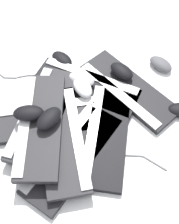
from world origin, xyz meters
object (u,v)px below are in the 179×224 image
(keyboard_5, at_px, (62,139))
(mouse_0, at_px, (49,119))
(keyboard_1, at_px, (128,89))
(mouse_6, at_px, (82,79))
(keyboard_2, at_px, (86,87))
(mouse_3, at_px, (29,113))
(mouse_1, at_px, (161,64))
(mouse_2, at_px, (62,59))
(keyboard_0, at_px, (106,134))
(keyboard_6, at_px, (43,114))
(keyboard_7, at_px, (40,124))
(keyboard_4, at_px, (72,155))
(keyboard_3, at_px, (42,120))
(mouse_4, at_px, (82,87))
(mouse_7, at_px, (122,71))

(keyboard_5, distance_m, mouse_0, 0.09)
(keyboard_1, distance_m, mouse_6, 0.20)
(keyboard_2, xyz_separation_m, mouse_3, (-0.01, -0.28, 0.10))
(mouse_1, bearing_deg, mouse_2, 42.52)
(keyboard_0, xyz_separation_m, keyboard_1, (-0.08, 0.22, 0.00))
(keyboard_2, xyz_separation_m, keyboard_5, (0.12, -0.25, 0.03))
(keyboard_6, xyz_separation_m, keyboard_7, (0.04, -0.05, 0.03))
(keyboard_1, relative_size, mouse_6, 4.09)
(mouse_0, bearing_deg, keyboard_4, -103.19)
(keyboard_3, bearing_deg, mouse_0, -9.57)
(keyboard_4, relative_size, keyboard_5, 1.03)
(mouse_6, bearing_deg, keyboard_1, 16.20)
(keyboard_4, distance_m, mouse_3, 0.22)
(mouse_1, xyz_separation_m, mouse_4, (-0.14, -0.34, 0.03))
(keyboard_6, distance_m, mouse_1, 0.56)
(keyboard_7, height_order, mouse_2, keyboard_7)
(keyboard_3, distance_m, keyboard_4, 0.19)
(keyboard_7, relative_size, mouse_4, 3.85)
(mouse_1, bearing_deg, keyboard_1, 87.67)
(keyboard_3, relative_size, keyboard_6, 0.96)
(keyboard_5, height_order, mouse_1, keyboard_5)
(keyboard_7, bearing_deg, mouse_3, -169.70)
(mouse_0, height_order, mouse_1, mouse_0)
(keyboard_6, bearing_deg, keyboard_1, 66.54)
(keyboard_5, relative_size, mouse_0, 4.04)
(keyboard_7, bearing_deg, keyboard_0, 41.72)
(keyboard_7, bearing_deg, mouse_6, 101.28)
(keyboard_6, bearing_deg, keyboard_3, -74.85)
(keyboard_2, distance_m, mouse_1, 0.35)
(keyboard_0, bearing_deg, mouse_0, -139.07)
(mouse_0, bearing_deg, keyboard_2, 5.39)
(keyboard_2, distance_m, mouse_4, 0.05)
(keyboard_0, relative_size, mouse_7, 4.05)
(keyboard_1, bearing_deg, mouse_3, -110.69)
(keyboard_3, xyz_separation_m, mouse_7, (0.08, 0.38, 0.04))
(keyboard_6, distance_m, keyboard_7, 0.07)
(mouse_2, relative_size, mouse_7, 1.00)
(keyboard_2, xyz_separation_m, mouse_7, (0.07, 0.14, 0.04))
(keyboard_2, relative_size, mouse_7, 4.23)
(mouse_7, bearing_deg, keyboard_5, -81.47)
(keyboard_0, relative_size, mouse_6, 4.05)
(mouse_3, bearing_deg, mouse_0, 160.32)
(keyboard_1, xyz_separation_m, mouse_2, (-0.32, -0.08, 0.01))
(keyboard_1, xyz_separation_m, mouse_4, (-0.12, -0.14, 0.04))
(keyboard_4, height_order, mouse_0, mouse_0)
(mouse_3, relative_size, mouse_4, 1.00)
(keyboard_3, bearing_deg, mouse_4, 84.67)
(keyboard_1, bearing_deg, keyboard_5, -92.41)
(keyboard_6, height_order, mouse_6, mouse_6)
(mouse_0, relative_size, mouse_4, 1.00)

